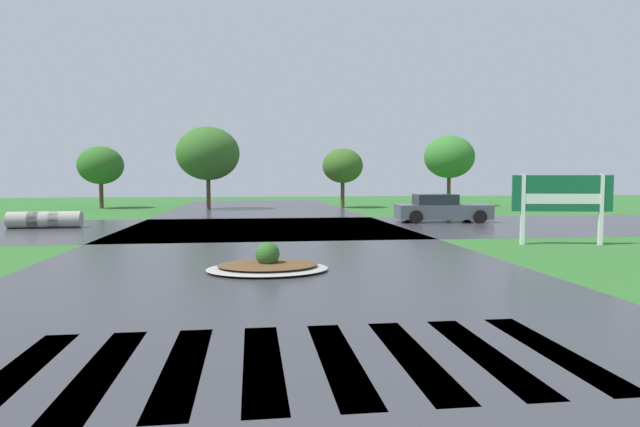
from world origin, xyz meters
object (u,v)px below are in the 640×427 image
object	(u,v)px
estate_billboard	(562,197)
drainage_pipe_stack	(45,220)
median_island	(268,265)
car_blue_compact	(441,209)

from	to	relation	value
estate_billboard	drainage_pipe_stack	world-z (taller)	estate_billboard
estate_billboard	median_island	bearing A→B (deg)	31.57
estate_billboard	car_blue_compact	bearing A→B (deg)	-75.41
median_island	car_blue_compact	distance (m)	15.66
car_blue_compact	drainage_pipe_stack	bearing A→B (deg)	-172.40
estate_billboard	median_island	distance (m)	10.35
median_island	drainage_pipe_stack	size ratio (longest dim) A/B	0.94
median_island	estate_billboard	bearing A→B (deg)	21.11
car_blue_compact	estate_billboard	bearing A→B (deg)	-81.32
estate_billboard	drainage_pipe_stack	distance (m)	20.52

